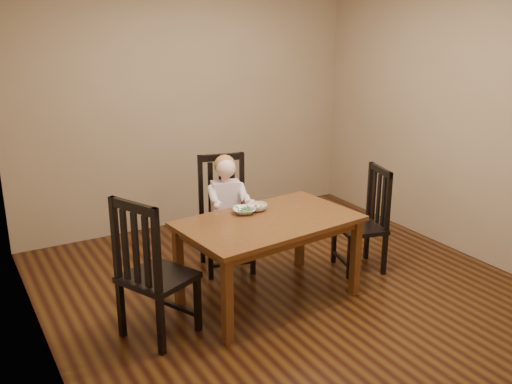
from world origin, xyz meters
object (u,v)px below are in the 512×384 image
dining_table (269,229)px  chair_child (225,215)px  bowl_peas (244,211)px  bowl_veg (257,207)px  chair_right (365,221)px  chair_left (152,272)px  toddler (226,202)px

dining_table → chair_child: 0.78m
dining_table → bowl_peas: (-0.10, 0.23, 0.11)m
chair_child → bowl_peas: (-0.09, -0.54, 0.23)m
bowl_veg → chair_right: bearing=-8.6°
chair_left → bowl_peas: size_ratio=5.77×
dining_table → toddler: bearing=92.1°
toddler → chair_child: bearing=-90.0°
toddler → bowl_veg: (0.05, -0.48, 0.08)m
chair_left → bowl_veg: bearing=82.6°
toddler → bowl_veg: bearing=110.2°
dining_table → chair_left: size_ratio=1.38×
chair_right → toddler: bearing=74.9°
bowl_peas → chair_right: bearing=-7.2°
chair_child → chair_left: chair_left is taller
dining_table → bowl_veg: bowl_veg is taller
dining_table → chair_right: (1.10, 0.08, -0.16)m
chair_right → bowl_veg: bearing=95.9°
chair_left → toddler: (1.02, 0.81, 0.13)m
chair_child → bowl_peas: bearing=94.1°
chair_right → toddler: size_ratio=1.69×
dining_table → chair_right: size_ratio=1.55×
toddler → chair_left: bearing=51.9°
chair_child → bowl_peas: 0.59m
chair_right → bowl_veg: chair_right is taller
chair_left → toddler: 1.31m
toddler → bowl_veg: size_ratio=3.35×
chair_right → bowl_veg: (-1.07, 0.16, 0.28)m
chair_child → chair_left: (-1.03, -0.86, 0.02)m
chair_right → toddler: chair_right is taller
chair_right → toddler: 1.31m
dining_table → chair_left: bearing=-175.3°
toddler → bowl_peas: bearing=94.6°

